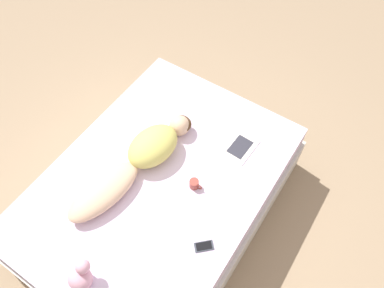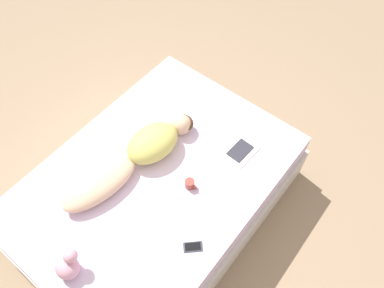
{
  "view_description": "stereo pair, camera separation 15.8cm",
  "coord_description": "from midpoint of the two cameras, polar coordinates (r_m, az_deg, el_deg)",
  "views": [
    {
      "loc": [
        1.0,
        -1.02,
        3.2
      ],
      "look_at": [
        0.06,
        0.4,
        0.65
      ],
      "focal_mm": 35.0,
      "sensor_mm": 36.0,
      "label": 1
    },
    {
      "loc": [
        1.13,
        -0.93,
        3.2
      ],
      "look_at": [
        0.06,
        0.4,
        0.65
      ],
      "focal_mm": 35.0,
      "sensor_mm": 36.0,
      "label": 2
    }
  ],
  "objects": [
    {
      "name": "coffee_mug",
      "position": [
        2.88,
        -1.2,
        -6.17
      ],
      "size": [
        0.11,
        0.07,
        0.08
      ],
      "color": "#993D33",
      "rests_on": "bed"
    },
    {
      "name": "ground_plane",
      "position": [
        3.51,
        -5.85,
        -10.05
      ],
      "size": [
        12.0,
        12.0,
        0.0
      ],
      "primitive_type": "plane",
      "color": "#9E8466"
    },
    {
      "name": "cell_phone",
      "position": [
        2.73,
        0.11,
        -15.38
      ],
      "size": [
        0.15,
        0.15,
        0.01
      ],
      "rotation": [
        0.0,
        0.0,
        -0.8
      ],
      "color": "#333842",
      "rests_on": "bed"
    },
    {
      "name": "plush_toy",
      "position": [
        2.71,
        -18.31,
        -18.7
      ],
      "size": [
        0.17,
        0.18,
        0.22
      ],
      "color": "#DB9EB2",
      "rests_on": "bed"
    },
    {
      "name": "open_magazine",
      "position": [
        3.14,
        4.32,
        0.4
      ],
      "size": [
        0.45,
        0.32,
        0.01
      ],
      "rotation": [
        0.0,
        0.0,
        -0.05
      ],
      "color": "silver",
      "rests_on": "bed"
    },
    {
      "name": "bed",
      "position": [
        3.24,
        -6.29,
        -7.94
      ],
      "size": [
        1.65,
        2.27,
        0.6
      ],
      "color": "beige",
      "rests_on": "ground_plane"
    },
    {
      "name": "person",
      "position": [
        2.97,
        -9.7,
        -2.47
      ],
      "size": [
        0.46,
        1.26,
        0.23
      ],
      "rotation": [
        0.0,
        0.0,
        -0.16
      ],
      "color": "#DBB28E",
      "rests_on": "bed"
    }
  ]
}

